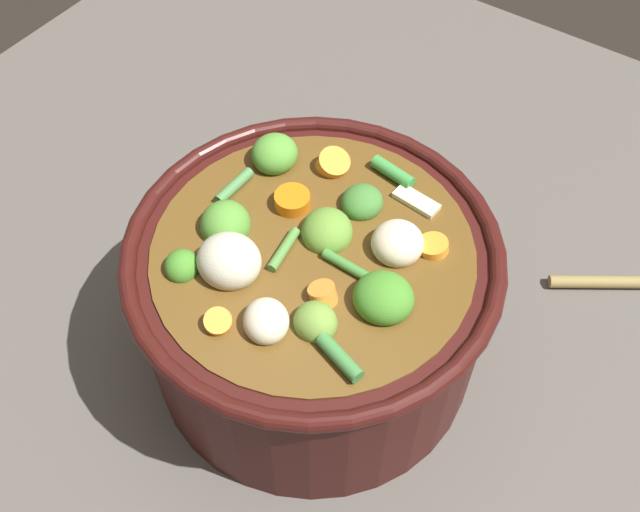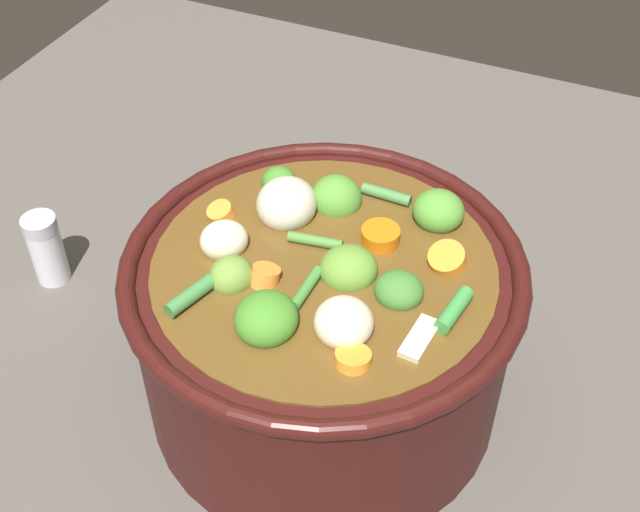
# 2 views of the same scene
# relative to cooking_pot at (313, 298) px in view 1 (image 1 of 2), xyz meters

# --- Properties ---
(ground_plane) EXTENTS (1.10, 1.10, 0.00)m
(ground_plane) POSITION_rel_cooking_pot_xyz_m (-0.00, -0.00, -0.08)
(ground_plane) COLOR #514C47
(cooking_pot) EXTENTS (0.29, 0.29, 0.17)m
(cooking_pot) POSITION_rel_cooking_pot_xyz_m (0.00, 0.00, 0.00)
(cooking_pot) COLOR #38110F
(cooking_pot) RESTS_ON ground_plane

